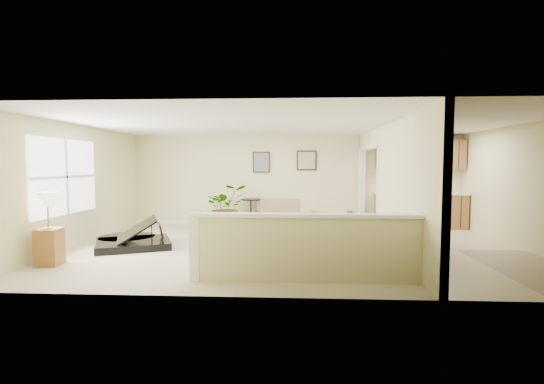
# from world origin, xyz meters

# --- Properties ---
(floor) EXTENTS (9.00, 9.00, 0.00)m
(floor) POSITION_xyz_m (0.00, 0.00, 0.00)
(floor) COLOR beige
(floor) RESTS_ON ground
(back_wall) EXTENTS (9.00, 0.04, 2.50)m
(back_wall) POSITION_xyz_m (0.00, 3.00, 1.25)
(back_wall) COLOR beige
(back_wall) RESTS_ON floor
(front_wall) EXTENTS (9.00, 0.04, 2.50)m
(front_wall) POSITION_xyz_m (0.00, -3.00, 1.25)
(front_wall) COLOR beige
(front_wall) RESTS_ON floor
(left_wall) EXTENTS (0.04, 6.00, 2.50)m
(left_wall) POSITION_xyz_m (-4.50, 0.00, 1.25)
(left_wall) COLOR beige
(left_wall) RESTS_ON floor
(right_wall) EXTENTS (0.04, 6.00, 2.50)m
(right_wall) POSITION_xyz_m (4.50, 0.00, 1.25)
(right_wall) COLOR beige
(right_wall) RESTS_ON floor
(ceiling) EXTENTS (9.00, 6.00, 0.04)m
(ceiling) POSITION_xyz_m (0.00, 0.00, 2.50)
(ceiling) COLOR white
(ceiling) RESTS_ON back_wall
(kitchen_vinyl) EXTENTS (2.70, 6.00, 0.01)m
(kitchen_vinyl) POSITION_xyz_m (3.15, 0.00, 0.00)
(kitchen_vinyl) COLOR tan
(kitchen_vinyl) RESTS_ON floor
(interior_partition) EXTENTS (0.18, 5.99, 2.50)m
(interior_partition) POSITION_xyz_m (1.80, 0.25, 1.22)
(interior_partition) COLOR beige
(interior_partition) RESTS_ON floor
(pony_half_wall) EXTENTS (3.42, 0.22, 1.00)m
(pony_half_wall) POSITION_xyz_m (0.08, -2.30, 0.52)
(pony_half_wall) COLOR beige
(pony_half_wall) RESTS_ON floor
(left_window) EXTENTS (0.05, 2.15, 1.45)m
(left_window) POSITION_xyz_m (-4.49, -0.50, 1.45)
(left_window) COLOR white
(left_window) RESTS_ON left_wall
(wall_art_left) EXTENTS (0.48, 0.04, 0.58)m
(wall_art_left) POSITION_xyz_m (-0.95, 2.97, 1.75)
(wall_art_left) COLOR #362713
(wall_art_left) RESTS_ON back_wall
(wall_mirror) EXTENTS (0.55, 0.04, 0.55)m
(wall_mirror) POSITION_xyz_m (0.30, 2.97, 1.80)
(wall_mirror) COLOR #362713
(wall_mirror) RESTS_ON back_wall
(kitchen_cabinets) EXTENTS (2.36, 0.65, 2.33)m
(kitchen_cabinets) POSITION_xyz_m (3.19, 2.73, 0.87)
(kitchen_cabinets) COLOR olive
(kitchen_cabinets) RESTS_ON floor
(piano) EXTENTS (1.99, 1.96, 1.33)m
(piano) POSITION_xyz_m (-3.35, 0.02, 0.56)
(piano) COLOR black
(piano) RESTS_ON floor
(piano_bench) EXTENTS (0.45, 0.77, 0.49)m
(piano_bench) POSITION_xyz_m (-1.17, -0.14, 0.25)
(piano_bench) COLOR black
(piano_bench) RESTS_ON floor
(loveseat) EXTENTS (1.98, 1.43, 0.98)m
(loveseat) POSITION_xyz_m (-0.15, 2.71, 0.37)
(loveseat) COLOR tan
(loveseat) RESTS_ON floor
(accent_table) EXTENTS (0.52, 0.52, 0.76)m
(accent_table) POSITION_xyz_m (-1.21, 2.65, 0.49)
(accent_table) COLOR black
(accent_table) RESTS_ON floor
(palm_plant) EXTENTS (1.33, 1.26, 1.18)m
(palm_plant) POSITION_xyz_m (-1.81, 2.24, 0.58)
(palm_plant) COLOR black
(palm_plant) RESTS_ON floor
(small_plant) EXTENTS (0.32, 0.32, 0.50)m
(small_plant) POSITION_xyz_m (1.39, 2.26, 0.21)
(small_plant) COLOR black
(small_plant) RESTS_ON floor
(lamp_stand) EXTENTS (0.39, 0.39, 1.23)m
(lamp_stand) POSITION_xyz_m (-4.15, -1.59, 0.52)
(lamp_stand) COLOR olive
(lamp_stand) RESTS_ON floor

